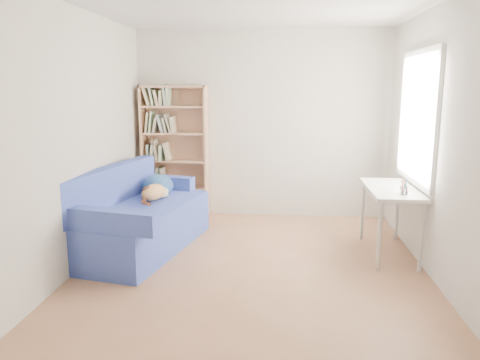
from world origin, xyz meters
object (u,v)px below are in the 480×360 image
at_px(sofa, 139,218).
at_px(bookshelf, 175,157).
at_px(desk, 391,195).
at_px(pen_cup, 404,189).

relative_size(sofa, bookshelf, 1.13).
distance_m(sofa, bookshelf, 1.50).
relative_size(desk, pen_cup, 7.20).
xyz_separation_m(desk, pen_cup, (0.05, -0.33, 0.14)).
height_order(desk, pen_cup, pen_cup).
bearing_deg(desk, bookshelf, 153.43).
height_order(sofa, desk, sofa).
bearing_deg(pen_cup, desk, 98.40).
bearing_deg(sofa, pen_cup, 6.39).
bearing_deg(bookshelf, sofa, -94.67).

